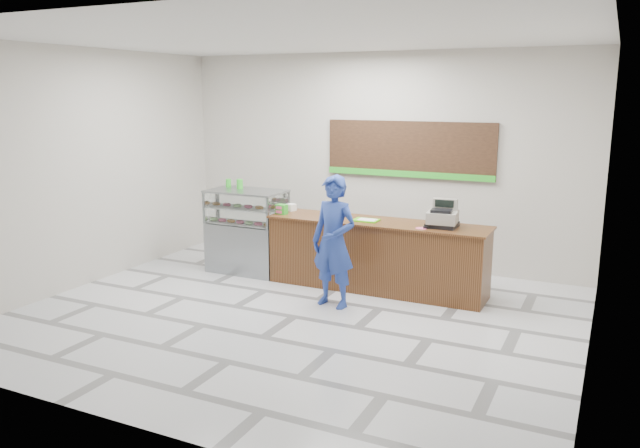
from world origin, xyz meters
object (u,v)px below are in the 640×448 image
at_px(cash_register, 443,217).
at_px(serving_tray, 366,220).
at_px(sales_counter, 376,255).
at_px(display_case, 247,230).
at_px(customer, 334,242).

xyz_separation_m(cash_register, serving_tray, (-1.10, -0.08, -0.13)).
height_order(sales_counter, serving_tray, serving_tray).
bearing_deg(sales_counter, display_case, -179.99).
xyz_separation_m(serving_tray, customer, (-0.12, -0.86, -0.15)).
xyz_separation_m(display_case, cash_register, (3.18, 0.02, 0.50)).
relative_size(display_case, cash_register, 2.91).
xyz_separation_m(cash_register, customer, (-1.22, -0.94, -0.28)).
bearing_deg(serving_tray, cash_register, 3.90).
xyz_separation_m(sales_counter, display_case, (-2.22, -0.00, 0.16)).
distance_m(sales_counter, customer, 1.03).
distance_m(serving_tray, customer, 0.88).
height_order(serving_tray, customer, customer).
distance_m(display_case, serving_tray, 2.10).
bearing_deg(serving_tray, display_case, 178.43).
distance_m(display_case, cash_register, 3.21).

